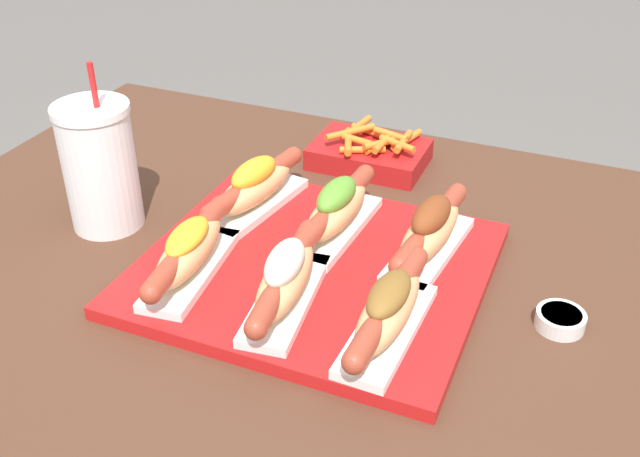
{
  "coord_description": "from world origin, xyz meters",
  "views": [
    {
      "loc": [
        0.35,
        -0.69,
        1.27
      ],
      "look_at": [
        0.04,
        0.04,
        0.77
      ],
      "focal_mm": 42.0,
      "sensor_mm": 36.0,
      "label": 1
    }
  ],
  "objects_px": {
    "serving_tray": "(314,269)",
    "hot_dog_2": "(388,310)",
    "hot_dog_5": "(430,231)",
    "hot_dog_3": "(255,187)",
    "hot_dog_4": "(336,210)",
    "sauce_bowl": "(560,319)",
    "fries_basket": "(371,153)",
    "hot_dog_0": "(189,251)",
    "hot_dog_1": "(285,279)",
    "drink_cup": "(100,166)"
  },
  "relations": [
    {
      "from": "hot_dog_4",
      "to": "hot_dog_2",
      "type": "bearing_deg",
      "value": -53.18
    },
    {
      "from": "hot_dog_4",
      "to": "hot_dog_5",
      "type": "distance_m",
      "value": 0.13
    },
    {
      "from": "hot_dog_2",
      "to": "hot_dog_4",
      "type": "relative_size",
      "value": 1.0
    },
    {
      "from": "hot_dog_5",
      "to": "hot_dog_2",
      "type": "bearing_deg",
      "value": -89.47
    },
    {
      "from": "hot_dog_0",
      "to": "hot_dog_1",
      "type": "distance_m",
      "value": 0.13
    },
    {
      "from": "serving_tray",
      "to": "hot_dog_3",
      "type": "bearing_deg",
      "value": 144.54
    },
    {
      "from": "hot_dog_4",
      "to": "fries_basket",
      "type": "bearing_deg",
      "value": 98.08
    },
    {
      "from": "hot_dog_5",
      "to": "sauce_bowl",
      "type": "xyz_separation_m",
      "value": [
        0.18,
        -0.06,
        -0.04
      ]
    },
    {
      "from": "hot_dog_3",
      "to": "sauce_bowl",
      "type": "bearing_deg",
      "value": -10.04
    },
    {
      "from": "serving_tray",
      "to": "hot_dog_3",
      "type": "xyz_separation_m",
      "value": [
        -0.13,
        0.09,
        0.04
      ]
    },
    {
      "from": "drink_cup",
      "to": "sauce_bowl",
      "type": "bearing_deg",
      "value": 1.26
    },
    {
      "from": "serving_tray",
      "to": "hot_dog_4",
      "type": "xyz_separation_m",
      "value": [
        -0.0,
        0.08,
        0.04
      ]
    },
    {
      "from": "hot_dog_2",
      "to": "hot_dog_4",
      "type": "xyz_separation_m",
      "value": [
        -0.13,
        0.17,
        0.0
      ]
    },
    {
      "from": "serving_tray",
      "to": "hot_dog_2",
      "type": "height_order",
      "value": "hot_dog_2"
    },
    {
      "from": "hot_dog_4",
      "to": "fries_basket",
      "type": "distance_m",
      "value": 0.24
    },
    {
      "from": "serving_tray",
      "to": "hot_dog_5",
      "type": "distance_m",
      "value": 0.16
    },
    {
      "from": "hot_dog_5",
      "to": "drink_cup",
      "type": "height_order",
      "value": "drink_cup"
    },
    {
      "from": "hot_dog_1",
      "to": "serving_tray",
      "type": "bearing_deg",
      "value": 91.32
    },
    {
      "from": "hot_dog_0",
      "to": "hot_dog_3",
      "type": "xyz_separation_m",
      "value": [
        0.0,
        0.17,
        0.0
      ]
    },
    {
      "from": "hot_dog_2",
      "to": "hot_dog_4",
      "type": "height_order",
      "value": "hot_dog_4"
    },
    {
      "from": "hot_dog_1",
      "to": "drink_cup",
      "type": "xyz_separation_m",
      "value": [
        -0.32,
        0.09,
        0.04
      ]
    },
    {
      "from": "hot_dog_4",
      "to": "drink_cup",
      "type": "xyz_separation_m",
      "value": [
        -0.32,
        -0.08,
        0.04
      ]
    },
    {
      "from": "fries_basket",
      "to": "hot_dog_5",
      "type": "bearing_deg",
      "value": -55.82
    },
    {
      "from": "hot_dog_0",
      "to": "hot_dog_4",
      "type": "xyz_separation_m",
      "value": [
        0.13,
        0.16,
        0.0
      ]
    },
    {
      "from": "hot_dog_1",
      "to": "hot_dog_2",
      "type": "distance_m",
      "value": 0.13
    },
    {
      "from": "hot_dog_2",
      "to": "fries_basket",
      "type": "height_order",
      "value": "hot_dog_2"
    },
    {
      "from": "hot_dog_0",
      "to": "fries_basket",
      "type": "height_order",
      "value": "hot_dog_0"
    },
    {
      "from": "hot_dog_2",
      "to": "hot_dog_0",
      "type": "bearing_deg",
      "value": 176.55
    },
    {
      "from": "drink_cup",
      "to": "fries_basket",
      "type": "xyz_separation_m",
      "value": [
        0.28,
        0.31,
        -0.07
      ]
    },
    {
      "from": "serving_tray",
      "to": "sauce_bowl",
      "type": "xyz_separation_m",
      "value": [
        0.3,
        0.02,
        0.0
      ]
    },
    {
      "from": "hot_dog_1",
      "to": "hot_dog_2",
      "type": "xyz_separation_m",
      "value": [
        0.13,
        -0.01,
        -0.0
      ]
    },
    {
      "from": "serving_tray",
      "to": "hot_dog_3",
      "type": "distance_m",
      "value": 0.17
    },
    {
      "from": "hot_dog_3",
      "to": "fries_basket",
      "type": "distance_m",
      "value": 0.24
    },
    {
      "from": "serving_tray",
      "to": "hot_dog_2",
      "type": "xyz_separation_m",
      "value": [
        0.13,
        -0.1,
        0.04
      ]
    },
    {
      "from": "hot_dog_2",
      "to": "hot_dog_3",
      "type": "distance_m",
      "value": 0.32
    },
    {
      "from": "serving_tray",
      "to": "hot_dog_1",
      "type": "height_order",
      "value": "hot_dog_1"
    },
    {
      "from": "hot_dog_3",
      "to": "hot_dog_5",
      "type": "relative_size",
      "value": 0.99
    },
    {
      "from": "hot_dog_3",
      "to": "hot_dog_4",
      "type": "xyz_separation_m",
      "value": [
        0.13,
        -0.01,
        0.0
      ]
    },
    {
      "from": "hot_dog_3",
      "to": "hot_dog_5",
      "type": "bearing_deg",
      "value": -3.57
    },
    {
      "from": "hot_dog_2",
      "to": "drink_cup",
      "type": "xyz_separation_m",
      "value": [
        -0.45,
        0.1,
        0.04
      ]
    },
    {
      "from": "drink_cup",
      "to": "hot_dog_2",
      "type": "bearing_deg",
      "value": -12.27
    },
    {
      "from": "hot_dog_2",
      "to": "hot_dog_3",
      "type": "xyz_separation_m",
      "value": [
        -0.26,
        0.19,
        0.0
      ]
    },
    {
      "from": "hot_dog_3",
      "to": "hot_dog_1",
      "type": "bearing_deg",
      "value": -53.83
    },
    {
      "from": "hot_dog_1",
      "to": "sauce_bowl",
      "type": "relative_size",
      "value": 3.89
    },
    {
      "from": "hot_dog_5",
      "to": "fries_basket",
      "type": "relative_size",
      "value": 1.24
    },
    {
      "from": "drink_cup",
      "to": "hot_dog_5",
      "type": "bearing_deg",
      "value": 9.5
    },
    {
      "from": "hot_dog_1",
      "to": "hot_dog_5",
      "type": "relative_size",
      "value": 1.0
    },
    {
      "from": "hot_dog_3",
      "to": "sauce_bowl",
      "type": "distance_m",
      "value": 0.44
    },
    {
      "from": "sauce_bowl",
      "to": "hot_dog_3",
      "type": "bearing_deg",
      "value": 169.96
    },
    {
      "from": "hot_dog_0",
      "to": "drink_cup",
      "type": "bearing_deg",
      "value": 156.3
    }
  ]
}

